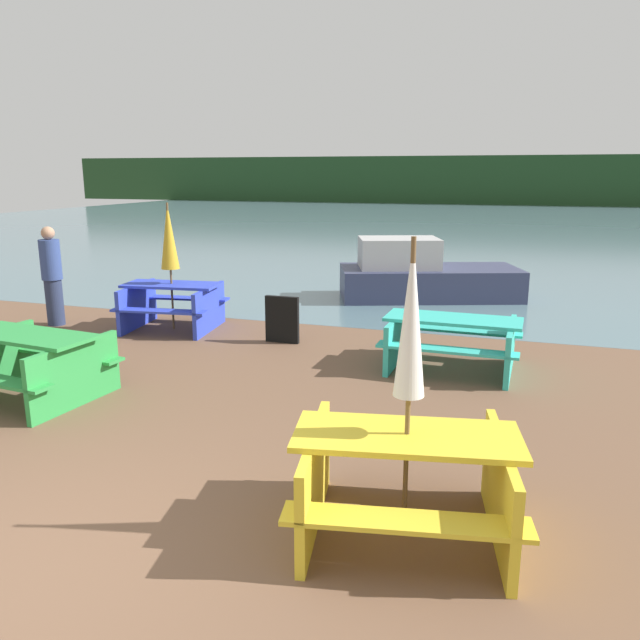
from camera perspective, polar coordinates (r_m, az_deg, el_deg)
ground_plane at (r=4.92m, az=-26.37°, el=-20.88°), size 60.00×60.00×0.00m
water at (r=35.47m, az=13.15°, el=8.73°), size 60.00×50.00×0.00m
far_treeline at (r=55.33m, az=15.17°, el=12.25°), size 80.00×1.60×4.00m
picnic_table_yellow at (r=4.81m, az=7.84°, el=-13.82°), size 1.88×1.66×0.80m
picnic_table_green at (r=8.22m, az=-25.01°, el=-3.35°), size 1.82×1.55×0.80m
picnic_table_teal at (r=8.75m, az=12.00°, el=-1.58°), size 1.85×1.43×0.72m
picnic_table_blue at (r=11.05m, az=-13.34°, el=1.60°), size 1.77×1.57×0.80m
umbrella_gold at (r=10.88m, az=-13.66°, el=7.40°), size 0.31×0.31×2.16m
umbrella_white at (r=4.40m, az=8.32°, el=-0.17°), size 0.23×0.23×2.23m
boat at (r=13.63m, az=9.33°, el=4.00°), size 4.10×2.80×1.30m
person at (r=11.93m, az=-23.30°, el=3.70°), size 0.35×0.35×1.74m
signboard at (r=9.92m, az=-3.48°, el=0.04°), size 0.55×0.08×0.75m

